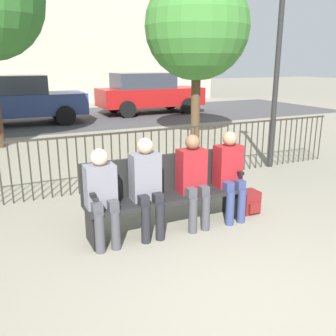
% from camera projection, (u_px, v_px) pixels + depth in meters
% --- Properties ---
extents(ground_plane, '(80.00, 80.00, 0.00)m').
position_uv_depth(ground_plane, '(259.00, 311.00, 3.17)').
color(ground_plane, gray).
extents(park_bench, '(2.05, 0.45, 0.92)m').
position_uv_depth(park_bench, '(165.00, 189.00, 4.66)').
color(park_bench, black).
rests_on(park_bench, ground).
extents(seated_person_0, '(0.34, 0.39, 1.13)m').
position_uv_depth(seated_person_0, '(102.00, 193.00, 4.16)').
color(seated_person_0, '#3D3D42').
rests_on(seated_person_0, ground).
extents(seated_person_1, '(0.34, 0.39, 1.20)m').
position_uv_depth(seated_person_1, '(147.00, 183.00, 4.38)').
color(seated_person_1, black).
rests_on(seated_person_1, ground).
extents(seated_person_2, '(0.34, 0.39, 1.19)m').
position_uv_depth(seated_person_2, '(193.00, 177.00, 4.64)').
color(seated_person_2, '#3D3D42').
rests_on(seated_person_2, ground).
extents(seated_person_3, '(0.34, 0.39, 1.18)m').
position_uv_depth(seated_person_3, '(230.00, 172.00, 4.86)').
color(seated_person_3, navy).
rests_on(seated_person_3, ground).
extents(backpack, '(0.25, 0.27, 0.31)m').
position_uv_depth(backpack, '(249.00, 202.00, 5.21)').
color(backpack, maroon).
rests_on(backpack, ground).
extents(fence_railing, '(9.01, 0.03, 0.95)m').
position_uv_depth(fence_railing, '(120.00, 155.00, 6.12)').
color(fence_railing, '#2D2823').
rests_on(fence_railing, ground).
extents(tree_0, '(2.73, 2.73, 4.28)m').
position_uv_depth(tree_0, '(197.00, 27.00, 9.61)').
color(tree_0, '#4C3823').
rests_on(tree_0, ground).
extents(lamp_post, '(0.28, 0.28, 3.60)m').
position_uv_depth(lamp_post, '(279.00, 42.00, 6.91)').
color(lamp_post, black).
rests_on(lamp_post, ground).
extents(street_surface, '(24.00, 6.00, 0.01)m').
position_uv_depth(street_surface, '(48.00, 120.00, 13.60)').
color(street_surface, '#3D3D3F').
rests_on(street_surface, ground).
extents(parked_car_0, '(4.20, 1.94, 1.62)m').
position_uv_depth(parked_car_0, '(17.00, 99.00, 12.40)').
color(parked_car_0, navy).
rests_on(parked_car_0, ground).
extents(parked_car_2, '(4.20, 1.94, 1.62)m').
position_uv_depth(parked_car_2, '(148.00, 92.00, 15.15)').
color(parked_car_2, maroon).
rests_on(parked_car_2, ground).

